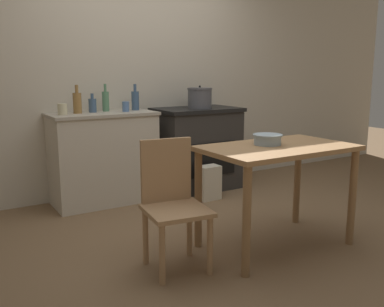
# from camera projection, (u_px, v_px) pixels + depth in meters

# --- Properties ---
(ground_plane) EXTENTS (14.00, 14.00, 0.00)m
(ground_plane) POSITION_uv_depth(u_px,v_px,m) (219.00, 232.00, 3.55)
(ground_plane) COLOR brown
(wall_back) EXTENTS (8.00, 0.07, 2.55)m
(wall_back) POSITION_uv_depth(u_px,v_px,m) (136.00, 75.00, 4.64)
(wall_back) COLOR beige
(wall_back) RESTS_ON ground_plane
(counter_cabinet) EXTENTS (1.04, 0.53, 0.91)m
(counter_cabinet) POSITION_uv_depth(u_px,v_px,m) (104.00, 158.00, 4.29)
(counter_cabinet) COLOR beige
(counter_cabinet) RESTS_ON ground_plane
(stove) EXTENTS (0.92, 0.62, 0.91)m
(stove) POSITION_uv_depth(u_px,v_px,m) (197.00, 148.00, 4.81)
(stove) COLOR #2D2B28
(stove) RESTS_ON ground_plane
(work_table) EXTENTS (1.12, 0.67, 0.77)m
(work_table) POSITION_uv_depth(u_px,v_px,m) (277.00, 161.00, 3.16)
(work_table) COLOR #997047
(work_table) RESTS_ON ground_plane
(chair) EXTENTS (0.45, 0.45, 0.86)m
(chair) POSITION_uv_depth(u_px,v_px,m) (172.00, 201.00, 2.87)
(chair) COLOR #A87F56
(chair) RESTS_ON ground_plane
(flour_sack) EXTENTS (0.22, 0.16, 0.35)m
(flour_sack) POSITION_uv_depth(u_px,v_px,m) (209.00, 183.00, 4.43)
(flour_sack) COLOR beige
(flour_sack) RESTS_ON ground_plane
(stock_pot) EXTENTS (0.27, 0.27, 0.25)m
(stock_pot) POSITION_uv_depth(u_px,v_px,m) (200.00, 98.00, 4.66)
(stock_pot) COLOR #4C4C51
(stock_pot) RESTS_ON stove
(mixing_bowl_large) EXTENTS (0.22, 0.22, 0.08)m
(mixing_bowl_large) POSITION_uv_depth(u_px,v_px,m) (268.00, 139.00, 3.17)
(mixing_bowl_large) COLOR #93A8B2
(mixing_bowl_large) RESTS_ON work_table
(bottle_far_left) EXTENTS (0.08, 0.08, 0.19)m
(bottle_far_left) POSITION_uv_depth(u_px,v_px,m) (92.00, 105.00, 4.21)
(bottle_far_left) COLOR #3D5675
(bottle_far_left) RESTS_ON counter_cabinet
(bottle_left) EXTENTS (0.08, 0.08, 0.27)m
(bottle_left) POSITION_uv_depth(u_px,v_px,m) (135.00, 100.00, 4.43)
(bottle_left) COLOR #3D5675
(bottle_left) RESTS_ON counter_cabinet
(bottle_mid_left) EXTENTS (0.08, 0.08, 0.27)m
(bottle_mid_left) POSITION_uv_depth(u_px,v_px,m) (77.00, 102.00, 4.09)
(bottle_mid_left) COLOR olive
(bottle_mid_left) RESTS_ON counter_cabinet
(bottle_center_left) EXTENTS (0.07, 0.07, 0.27)m
(bottle_center_left) POSITION_uv_depth(u_px,v_px,m) (106.00, 101.00, 4.31)
(bottle_center_left) COLOR #517F5B
(bottle_center_left) RESTS_ON counter_cabinet
(cup_center) EXTENTS (0.09, 0.09, 0.10)m
(cup_center) POSITION_uv_depth(u_px,v_px,m) (62.00, 109.00, 3.97)
(cup_center) COLOR beige
(cup_center) RESTS_ON counter_cabinet
(cup_center_right) EXTENTS (0.07, 0.07, 0.10)m
(cup_center_right) POSITION_uv_depth(u_px,v_px,m) (126.00, 107.00, 4.28)
(cup_center_right) COLOR #4C6B99
(cup_center_right) RESTS_ON counter_cabinet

